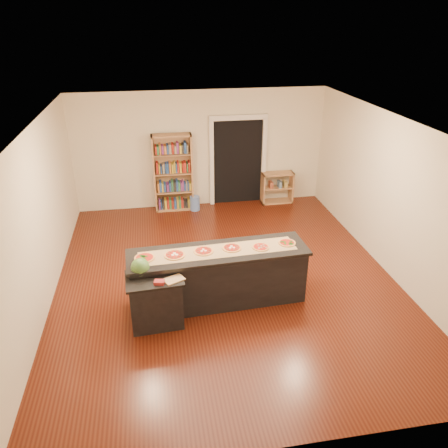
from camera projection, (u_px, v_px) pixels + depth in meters
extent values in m
cube|color=beige|center=(226.00, 208.00, 7.34)|extent=(6.00, 7.00, 2.80)
cube|color=#4C1B0D|center=(226.00, 278.00, 7.95)|extent=(6.00, 7.00, 0.01)
cube|color=white|center=(226.00, 125.00, 6.73)|extent=(6.00, 7.00, 0.01)
cube|color=black|center=(238.00, 162.00, 10.72)|extent=(1.20, 0.02, 2.10)
cube|color=silver|center=(212.00, 164.00, 10.58)|extent=(0.10, 0.08, 2.10)
cube|color=silver|center=(264.00, 161.00, 10.78)|extent=(0.10, 0.08, 2.10)
cube|color=silver|center=(239.00, 117.00, 10.20)|extent=(1.40, 0.08, 0.12)
cube|color=black|center=(218.00, 278.00, 7.14)|extent=(2.81, 0.70, 0.90)
cube|color=black|center=(218.00, 252.00, 6.93)|extent=(2.89, 0.78, 0.05)
cube|color=black|center=(156.00, 301.00, 6.64)|extent=(0.77, 0.54, 0.80)
cube|color=black|center=(154.00, 278.00, 6.46)|extent=(0.84, 0.61, 0.04)
cube|color=tan|center=(173.00, 173.00, 10.35)|extent=(0.93, 0.33, 1.85)
cube|color=tan|center=(277.00, 188.00, 10.98)|extent=(0.78, 0.34, 0.78)
cylinder|color=#5C80CE|center=(195.00, 203.00, 10.63)|extent=(0.24, 0.24, 0.35)
cube|color=tan|center=(218.00, 251.00, 6.92)|extent=(2.52, 0.58, 0.00)
sphere|color=#144214|center=(140.00, 267.00, 6.44)|extent=(0.28, 0.28, 0.28)
cube|color=tan|center=(174.00, 279.00, 6.38)|extent=(0.35, 0.30, 0.02)
cube|color=maroon|center=(159.00, 282.00, 6.29)|extent=(0.16, 0.13, 0.05)
cylinder|color=#195966|center=(174.00, 268.00, 6.62)|extent=(0.17, 0.17, 0.06)
cylinder|color=tan|center=(145.00, 258.00, 6.70)|extent=(0.31, 0.31, 0.02)
cylinder|color=#A5190C|center=(145.00, 257.00, 6.70)|extent=(0.26, 0.26, 0.00)
cylinder|color=tan|center=(175.00, 255.00, 6.78)|extent=(0.34, 0.34, 0.02)
cylinder|color=#A5190C|center=(175.00, 254.00, 6.78)|extent=(0.28, 0.28, 0.00)
cylinder|color=tan|center=(204.00, 251.00, 6.90)|extent=(0.30, 0.30, 0.02)
cylinder|color=#A5190C|center=(203.00, 250.00, 6.89)|extent=(0.25, 0.25, 0.00)
cylinder|color=tan|center=(232.00, 248.00, 6.99)|extent=(0.31, 0.31, 0.02)
cylinder|color=#A5190C|center=(232.00, 247.00, 6.98)|extent=(0.26, 0.26, 0.00)
cylinder|color=tan|center=(261.00, 247.00, 7.01)|extent=(0.29, 0.29, 0.02)
cylinder|color=#A5190C|center=(261.00, 247.00, 7.01)|extent=(0.24, 0.24, 0.00)
cylinder|color=tan|center=(287.00, 243.00, 7.14)|extent=(0.27, 0.27, 0.02)
cylinder|color=#A5190C|center=(287.00, 242.00, 7.14)|extent=(0.22, 0.22, 0.00)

